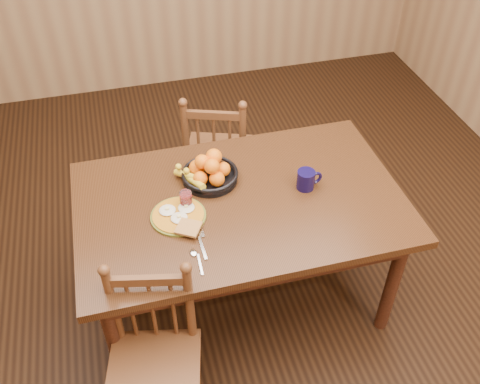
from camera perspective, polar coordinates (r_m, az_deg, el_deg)
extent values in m
cube|color=black|center=(3.18, 0.00, -10.83)|extent=(4.50, 5.00, 0.01)
cube|color=black|center=(2.63, 0.00, -1.17)|extent=(1.60, 1.00, 0.04)
cube|color=black|center=(2.99, -2.06, 3.14)|extent=(1.40, 0.04, 0.10)
cube|color=black|center=(2.41, 2.58, -9.05)|extent=(1.40, 0.04, 0.10)
cube|color=black|center=(2.90, 13.87, 0.30)|extent=(0.04, 0.84, 0.10)
cube|color=black|center=(2.65, -15.30, -4.99)|extent=(0.04, 0.84, 0.10)
cylinder|color=black|center=(2.63, -13.13, -15.69)|extent=(0.07, 0.07, 0.70)
cylinder|color=black|center=(2.88, 15.92, -9.44)|extent=(0.07, 0.07, 0.70)
cylinder|color=black|center=(3.14, -14.37, -3.53)|extent=(0.07, 0.07, 0.70)
cylinder|color=black|center=(3.35, 9.87, 0.78)|extent=(0.07, 0.07, 0.70)
cube|color=#4E2E17|center=(3.44, -2.30, 4.13)|extent=(0.52, 0.51, 0.04)
cylinder|color=#4E2E17|center=(3.69, 0.67, 2.82)|extent=(0.03, 0.03, 0.40)
cylinder|color=#4E2E17|center=(3.72, -4.51, 3.08)|extent=(0.03, 0.03, 0.40)
cylinder|color=#4E2E17|center=(3.45, 0.28, -0.51)|extent=(0.03, 0.03, 0.40)
cylinder|color=#4E2E17|center=(3.48, -5.25, -0.19)|extent=(0.03, 0.03, 0.40)
cylinder|color=#4E2E17|center=(3.14, 0.28, 5.50)|extent=(0.04, 0.04, 0.49)
cylinder|color=#4E2E17|center=(3.18, -5.81, 5.77)|extent=(0.04, 0.04, 0.49)
cylinder|color=#4E2E17|center=(3.18, -2.76, 4.97)|extent=(0.02, 0.02, 0.37)
cube|color=#4E2E17|center=(3.06, -2.89, 8.18)|extent=(0.33, 0.14, 0.05)
cube|color=#4E2E17|center=(2.47, -9.14, -18.25)|extent=(0.47, 0.46, 0.04)
cylinder|color=#4E2E17|center=(2.75, -11.90, -17.60)|extent=(0.03, 0.03, 0.39)
cylinder|color=#4E2E17|center=(2.71, -4.78, -17.68)|extent=(0.03, 0.03, 0.39)
cylinder|color=#4E2E17|center=(2.39, -13.36, -11.74)|extent=(0.04, 0.04, 0.47)
cylinder|color=#4E2E17|center=(2.35, -5.39, -11.76)|extent=(0.04, 0.04, 0.47)
cylinder|color=#4E2E17|center=(2.40, -9.29, -12.42)|extent=(0.02, 0.02, 0.36)
cube|color=#4E2E17|center=(2.24, -9.88, -9.30)|extent=(0.32, 0.10, 0.05)
cylinder|color=#59601E|center=(2.54, -6.59, -2.58)|extent=(0.26, 0.26, 0.01)
cylinder|color=#B77117|center=(2.54, -6.61, -2.47)|extent=(0.24, 0.24, 0.01)
ellipsoid|color=silver|center=(2.55, -7.75, -1.94)|extent=(0.08, 0.08, 0.01)
cube|color=#F2E08C|center=(2.55, -7.77, -1.76)|extent=(0.02, 0.02, 0.01)
ellipsoid|color=silver|center=(2.56, -5.75, -1.66)|extent=(0.08, 0.08, 0.01)
cube|color=#F2E08C|center=(2.55, -5.77, -1.48)|extent=(0.02, 0.02, 0.01)
ellipsoid|color=silver|center=(2.51, -6.51, -2.76)|extent=(0.08, 0.08, 0.01)
cube|color=#F2E08C|center=(2.50, -6.53, -2.58)|extent=(0.02, 0.02, 0.01)
cube|color=brown|center=(2.46, -5.52, -3.81)|extent=(0.14, 0.14, 0.01)
cube|color=silver|center=(2.40, -4.03, -5.95)|extent=(0.02, 0.15, 0.00)
cube|color=silver|center=(2.46, -4.16, -4.47)|extent=(0.03, 0.05, 0.00)
cube|color=silver|center=(2.33, -4.27, -7.72)|extent=(0.01, 0.12, 0.00)
ellipsoid|color=silver|center=(2.38, -4.99, -6.43)|extent=(0.03, 0.04, 0.01)
cylinder|color=black|center=(2.67, 7.02, 1.31)|extent=(0.09, 0.09, 0.10)
torus|color=black|center=(2.69, 8.06, 1.49)|extent=(0.07, 0.03, 0.07)
cylinder|color=black|center=(2.64, 7.11, 2.07)|extent=(0.08, 0.08, 0.00)
cylinder|color=silver|center=(2.56, -5.78, -0.84)|extent=(0.06, 0.06, 0.09)
cylinder|color=maroon|center=(2.57, -5.77, -0.95)|extent=(0.05, 0.05, 0.07)
cylinder|color=black|center=(2.73, -3.21, 1.44)|extent=(0.28, 0.28, 0.02)
torus|color=black|center=(2.70, -3.24, 2.00)|extent=(0.29, 0.29, 0.02)
cylinder|color=black|center=(2.73, -3.21, 1.31)|extent=(0.10, 0.10, 0.01)
sphere|color=orange|center=(2.71, -1.80, 2.44)|extent=(0.07, 0.07, 0.07)
sphere|color=orange|center=(2.75, -3.10, 3.17)|extent=(0.08, 0.08, 0.08)
sphere|color=orange|center=(2.72, -4.61, 2.60)|extent=(0.08, 0.08, 0.08)
sphere|color=orange|center=(2.66, -4.26, 1.45)|extent=(0.07, 0.07, 0.07)
sphere|color=orange|center=(2.65, -2.48, 1.41)|extent=(0.08, 0.08, 0.08)
sphere|color=orange|center=(2.68, -2.81, 3.79)|extent=(0.08, 0.08, 0.08)
sphere|color=orange|center=(2.66, -4.08, 3.23)|extent=(0.07, 0.07, 0.07)
sphere|color=orange|center=(2.63, -3.01, 2.75)|extent=(0.08, 0.08, 0.08)
cylinder|color=yellow|center=(2.66, -4.95, 1.15)|extent=(0.10, 0.17, 0.07)
cylinder|color=yellow|center=(2.70, -5.57, 1.75)|extent=(0.14, 0.15, 0.07)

